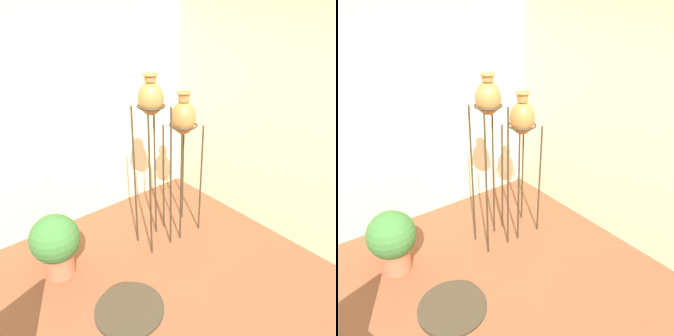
% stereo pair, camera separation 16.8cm
% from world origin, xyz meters
% --- Properties ---
extents(wall_back, '(8.07, 0.06, 2.70)m').
position_xyz_m(wall_back, '(0.00, 2.06, 1.35)').
color(wall_back, beige).
rests_on(wall_back, ground_plane).
extents(wall_right, '(0.06, 8.07, 2.70)m').
position_xyz_m(wall_right, '(2.06, 0.00, 1.35)').
color(wall_right, beige).
rests_on(wall_right, ground_plane).
extents(vase_stand_tall, '(0.28, 0.28, 1.85)m').
position_xyz_m(vase_stand_tall, '(0.84, 1.07, 1.54)').
color(vase_stand_tall, '#382D1E').
rests_on(vase_stand_tall, ground_plane).
extents(vase_stand_medium, '(0.31, 0.31, 1.62)m').
position_xyz_m(vase_stand_medium, '(1.25, 1.08, 1.31)').
color(vase_stand_medium, '#382D1E').
rests_on(vase_stand_medium, ground_plane).
extents(side_table, '(0.42, 0.42, 0.75)m').
position_xyz_m(side_table, '(-0.21, -0.07, 0.54)').
color(side_table, '#382D1E').
rests_on(side_table, ground_plane).
extents(potted_plant, '(0.47, 0.47, 0.65)m').
position_xyz_m(potted_plant, '(-0.16, 1.29, 0.37)').
color(potted_plant, '#B26647').
rests_on(potted_plant, ground_plane).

